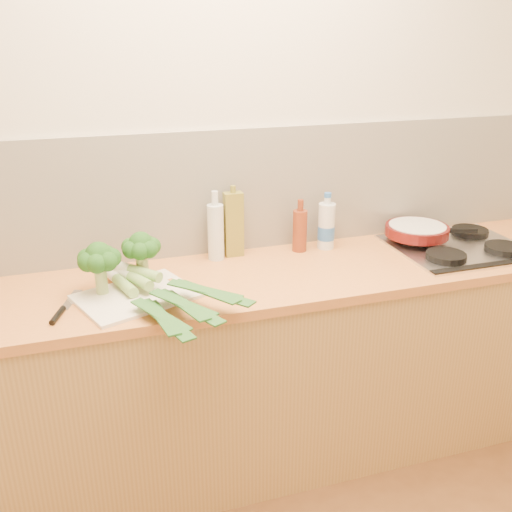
{
  "coord_description": "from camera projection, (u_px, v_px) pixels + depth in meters",
  "views": [
    {
      "loc": [
        -0.59,
        -0.83,
        1.82
      ],
      "look_at": [
        0.02,
        1.1,
        1.02
      ],
      "focal_mm": 40.0,
      "sensor_mm": 36.0,
      "label": 1
    }
  ],
  "objects": [
    {
      "name": "counter",
      "position": [
        244.0,
        370.0,
        2.47
      ],
      "size": [
        3.2,
        0.62,
        0.9
      ],
      "color": "#AD8648",
      "rests_on": "ground"
    },
    {
      "name": "room_shell",
      "position": [
        223.0,
        193.0,
        2.46
      ],
      "size": [
        3.5,
        3.5,
        3.5
      ],
      "color": "beige",
      "rests_on": "ground"
    },
    {
      "name": "gas_hob",
      "position": [
        459.0,
        246.0,
        2.58
      ],
      "size": [
        0.58,
        0.5,
        0.04
      ],
      "color": "silver",
      "rests_on": "counter"
    },
    {
      "name": "oil_tin",
      "position": [
        234.0,
        224.0,
        2.46
      ],
      "size": [
        0.08,
        0.05,
        0.31
      ],
      "color": "olive",
      "rests_on": "counter"
    },
    {
      "name": "chopping_board",
      "position": [
        137.0,
        296.0,
        2.11
      ],
      "size": [
        0.49,
        0.43,
        0.01
      ],
      "primitive_type": "cube",
      "rotation": [
        0.0,
        0.0,
        0.36
      ],
      "color": "beige",
      "rests_on": "counter"
    },
    {
      "name": "skillet",
      "position": [
        418.0,
        230.0,
        2.63
      ],
      "size": [
        0.42,
        0.29,
        0.05
      ],
      "rotation": [
        0.0,
        0.0,
        -0.29
      ],
      "color": "#500E0D",
      "rests_on": "gas_hob"
    },
    {
      "name": "broccoli_left",
      "position": [
        99.0,
        259.0,
        2.07
      ],
      "size": [
        0.16,
        0.16,
        0.2
      ],
      "color": "#8FA660",
      "rests_on": "chopping_board"
    },
    {
      "name": "amber_bottle",
      "position": [
        300.0,
        230.0,
        2.53
      ],
      "size": [
        0.06,
        0.06,
        0.24
      ],
      "color": "maroon",
      "rests_on": "counter"
    },
    {
      "name": "leek_back",
      "position": [
        160.0,
        278.0,
        2.1
      ],
      "size": [
        0.46,
        0.55,
        0.04
      ],
      "rotation": [
        0.0,
        0.0,
        0.69
      ],
      "color": "white",
      "rests_on": "chopping_board"
    },
    {
      "name": "glass_bottle",
      "position": [
        216.0,
        231.0,
        2.43
      ],
      "size": [
        0.07,
        0.07,
        0.3
      ],
      "color": "silver",
      "rests_on": "counter"
    },
    {
      "name": "leek_front",
      "position": [
        133.0,
        292.0,
        2.07
      ],
      "size": [
        0.26,
        0.68,
        0.04
      ],
      "rotation": [
        0.0,
        0.0,
        0.31
      ],
      "color": "white",
      "rests_on": "chopping_board"
    },
    {
      "name": "broccoli_right",
      "position": [
        141.0,
        248.0,
        2.18
      ],
      "size": [
        0.15,
        0.15,
        0.2
      ],
      "color": "#8FA660",
      "rests_on": "chopping_board"
    },
    {
      "name": "chefs_knife",
      "position": [
        61.0,
        311.0,
        1.99
      ],
      "size": [
        0.12,
        0.27,
        0.02
      ],
      "rotation": [
        0.0,
        0.0,
        -0.34
      ],
      "color": "silver",
      "rests_on": "counter"
    },
    {
      "name": "water_bottle",
      "position": [
        326.0,
        227.0,
        2.56
      ],
      "size": [
        0.08,
        0.08,
        0.24
      ],
      "color": "silver",
      "rests_on": "counter"
    },
    {
      "name": "leek_mid",
      "position": [
        153.0,
        288.0,
        2.06
      ],
      "size": [
        0.31,
        0.58,
        0.04
      ],
      "rotation": [
        0.0,
        0.0,
        0.45
      ],
      "color": "white",
      "rests_on": "chopping_board"
    }
  ]
}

